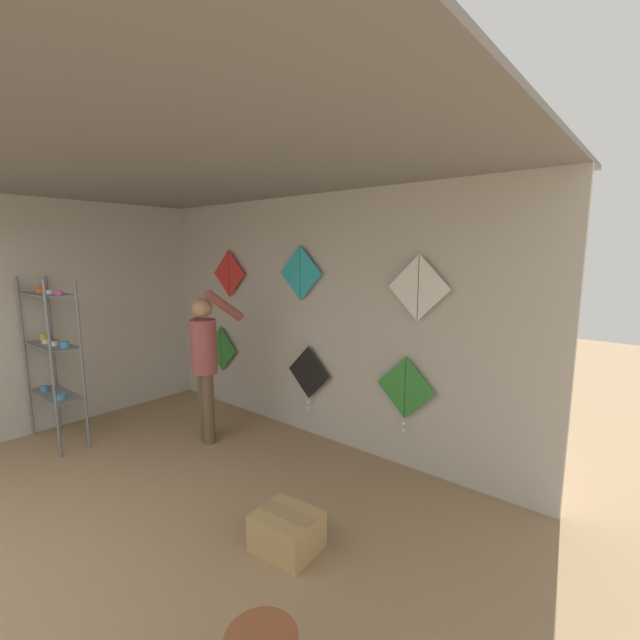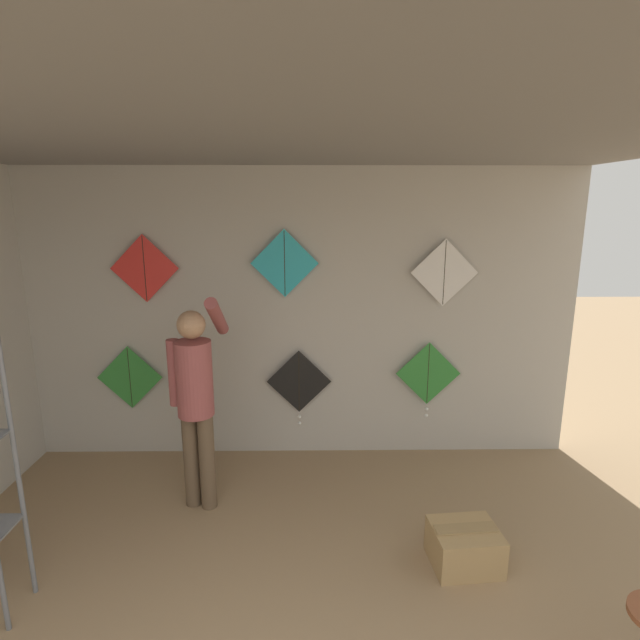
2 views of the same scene
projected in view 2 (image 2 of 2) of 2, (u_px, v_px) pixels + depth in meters
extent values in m
cube|color=#BCB7AD|center=(282.00, 317.00, 4.81)|extent=(5.64, 0.06, 2.80)
cube|color=gray|center=(259.00, 138.00, 2.81)|extent=(5.64, 4.18, 0.04)
cylinder|color=slate|center=(16.00, 459.00, 3.03)|extent=(0.03, 0.03, 1.89)
cylinder|color=brown|center=(191.00, 459.00, 4.11)|extent=(0.13, 0.13, 0.81)
cylinder|color=brown|center=(207.00, 462.00, 4.07)|extent=(0.13, 0.13, 0.81)
cylinder|color=#9E4C4C|center=(194.00, 379.00, 3.93)|extent=(0.29, 0.29, 0.61)
sphere|color=tan|center=(191.00, 325.00, 3.83)|extent=(0.22, 0.22, 0.22)
cylinder|color=#9E4C4C|center=(174.00, 373.00, 3.96)|extent=(0.10, 0.10, 0.54)
cylinder|color=#9E4C4C|center=(217.00, 317.00, 3.99)|extent=(0.10, 0.50, 0.39)
cube|color=tan|center=(464.00, 547.00, 3.46)|extent=(0.48, 0.42, 0.28)
cube|color=#A08052|center=(466.00, 528.00, 3.43)|extent=(0.44, 0.15, 0.01)
cube|color=#338C38|center=(130.00, 378.00, 4.84)|extent=(0.63, 0.01, 0.63)
cylinder|color=black|center=(130.00, 378.00, 4.84)|extent=(0.01, 0.01, 0.60)
cube|color=black|center=(299.00, 382.00, 4.87)|extent=(0.63, 0.01, 0.63)
cylinder|color=black|center=(299.00, 382.00, 4.87)|extent=(0.01, 0.01, 0.60)
sphere|color=white|center=(299.00, 417.00, 4.94)|extent=(0.04, 0.04, 0.04)
sphere|color=white|center=(299.00, 423.00, 4.96)|extent=(0.04, 0.04, 0.04)
cube|color=#338C38|center=(428.00, 374.00, 4.86)|extent=(0.63, 0.01, 0.63)
cylinder|color=black|center=(428.00, 374.00, 4.86)|extent=(0.01, 0.01, 0.60)
sphere|color=white|center=(427.00, 409.00, 4.94)|extent=(0.04, 0.04, 0.04)
sphere|color=white|center=(426.00, 415.00, 4.95)|extent=(0.04, 0.04, 0.04)
cube|color=red|center=(145.00, 268.00, 4.60)|extent=(0.63, 0.01, 0.63)
cylinder|color=black|center=(144.00, 269.00, 4.60)|extent=(0.01, 0.01, 0.60)
cube|color=#28B2C6|center=(285.00, 263.00, 4.60)|extent=(0.63, 0.01, 0.63)
cylinder|color=black|center=(285.00, 263.00, 4.60)|extent=(0.01, 0.01, 0.60)
cube|color=white|center=(444.00, 273.00, 4.64)|extent=(0.63, 0.01, 0.63)
cylinder|color=black|center=(444.00, 273.00, 4.64)|extent=(0.01, 0.01, 0.60)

